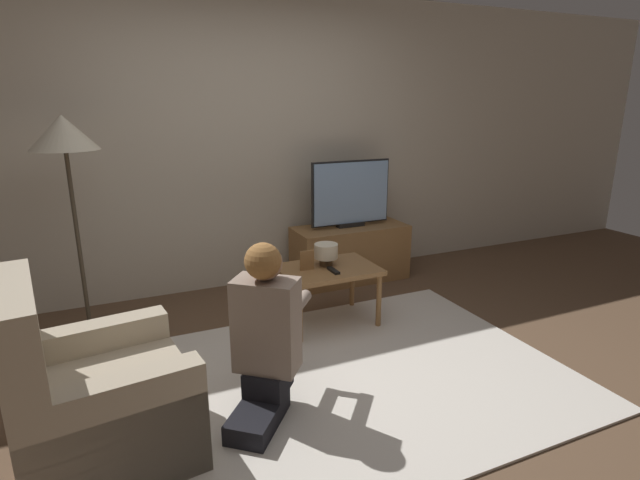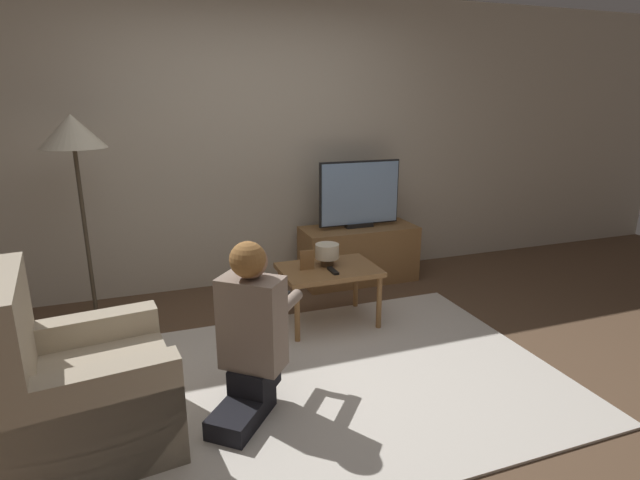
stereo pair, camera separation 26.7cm
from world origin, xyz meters
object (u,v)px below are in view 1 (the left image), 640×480
object	(u,v)px
tv	(351,194)
armchair	(96,403)
floor_lamp	(65,146)
person_kneeling	(266,331)
table_lamp	(326,253)
coffee_table	(328,274)

from	to	relation	value
tv	armchair	bearing A→B (deg)	-142.44
floor_lamp	person_kneeling	world-z (taller)	floor_lamp
armchair	table_lamp	world-z (taller)	armchair
armchair	table_lamp	distance (m)	1.93
coffee_table	table_lamp	xyz separation A→B (m)	(0.01, 0.05, 0.16)
person_kneeling	table_lamp	size ratio (longest dim) A/B	5.41
tv	armchair	world-z (taller)	tv
floor_lamp	armchair	size ratio (longest dim) A/B	1.67
coffee_table	person_kneeling	world-z (taller)	person_kneeling
coffee_table	armchair	distance (m)	1.88
table_lamp	person_kneeling	bearing A→B (deg)	-130.17
floor_lamp	person_kneeling	distance (m)	1.94
coffee_table	person_kneeling	bearing A→B (deg)	-131.52
floor_lamp	armchair	world-z (taller)	floor_lamp
tv	table_lamp	size ratio (longest dim) A/B	4.37
coffee_table	table_lamp	world-z (taller)	table_lamp
floor_lamp	person_kneeling	size ratio (longest dim) A/B	1.63
tv	person_kneeling	size ratio (longest dim) A/B	0.81
tv	floor_lamp	distance (m)	2.38
coffee_table	armchair	xyz separation A→B (m)	(-1.64, -0.92, -0.10)
tv	table_lamp	distance (m)	1.02
tv	person_kneeling	world-z (taller)	tv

